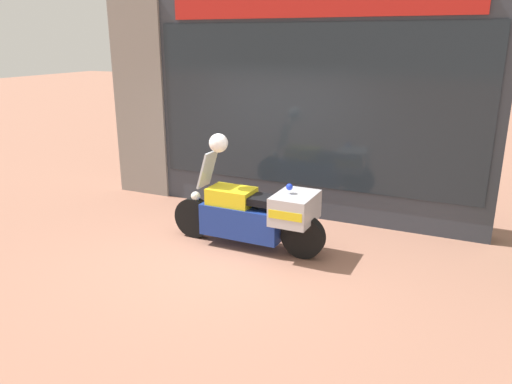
% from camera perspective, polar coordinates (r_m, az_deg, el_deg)
% --- Properties ---
extents(ground_plane, '(60.00, 60.00, 0.00)m').
position_cam_1_polar(ground_plane, '(7.04, -3.08, -6.81)').
color(ground_plane, '#9E6B56').
extents(shop_building, '(6.64, 0.55, 3.54)m').
position_cam_1_polar(shop_building, '(8.51, 0.24, 9.88)').
color(shop_building, '#333842').
rests_on(shop_building, ground).
extents(window_display, '(5.11, 0.30, 2.02)m').
position_cam_1_polar(window_display, '(8.46, 6.11, 0.74)').
color(window_display, slate).
rests_on(window_display, ground).
extents(paramedic_motorcycle, '(2.33, 0.71, 1.34)m').
position_cam_1_polar(paramedic_motorcycle, '(6.95, 0.02, -2.53)').
color(paramedic_motorcycle, black).
rests_on(paramedic_motorcycle, ground).
extents(white_helmet, '(0.27, 0.27, 0.27)m').
position_cam_1_polar(white_helmet, '(6.96, -4.31, 5.60)').
color(white_helmet, white).
rests_on(white_helmet, paramedic_motorcycle).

